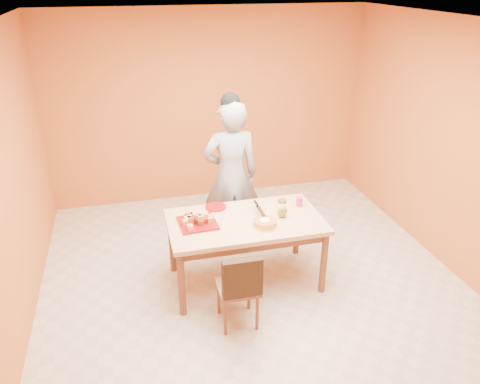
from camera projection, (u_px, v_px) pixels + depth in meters
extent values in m
plane|color=beige|center=(257.00, 290.00, 5.00)|extent=(5.00, 5.00, 0.00)
plane|color=white|center=(262.00, 24.00, 3.85)|extent=(5.00, 5.00, 0.00)
plane|color=#BF6A2C|center=(209.00, 107.00, 6.62)|extent=(4.50, 0.00, 4.50)
plane|color=#BF6A2C|center=(2.00, 201.00, 3.92)|extent=(0.00, 5.00, 5.00)
plane|color=#BF6A2C|center=(463.00, 154.00, 4.93)|extent=(0.00, 5.00, 5.00)
cube|color=#E7B479|center=(245.00, 222.00, 4.86)|extent=(1.60, 0.90, 0.05)
cube|color=brown|center=(245.00, 228.00, 4.89)|extent=(1.48, 0.78, 0.10)
cylinder|color=brown|center=(182.00, 284.00, 4.51)|extent=(0.07, 0.07, 0.71)
cylinder|color=brown|center=(172.00, 243.00, 5.20)|extent=(0.07, 0.07, 0.71)
cylinder|color=brown|center=(324.00, 263.00, 4.84)|extent=(0.07, 0.07, 0.71)
cylinder|color=brown|center=(297.00, 227.00, 5.53)|extent=(0.07, 0.07, 0.71)
imported|color=gray|center=(231.00, 176.00, 5.51)|extent=(0.68, 0.46, 1.82)
cube|color=maroon|center=(198.00, 223.00, 4.76)|extent=(0.40, 0.40, 0.02)
cylinder|color=maroon|center=(216.00, 207.00, 5.10)|extent=(0.29, 0.29, 0.01)
cylinder|color=silver|center=(265.00, 226.00, 4.72)|extent=(0.31, 0.31, 0.01)
cylinder|color=#E8953C|center=(265.00, 223.00, 4.71)|extent=(0.27, 0.27, 0.05)
cube|color=silver|center=(261.00, 211.00, 4.86)|extent=(0.05, 0.25, 0.01)
ellipsoid|color=olive|center=(282.00, 212.00, 4.87)|extent=(0.13, 0.11, 0.13)
cylinder|color=#C11D7C|center=(299.00, 202.00, 5.11)|extent=(0.07, 0.07, 0.10)
cylinder|color=#321F0D|center=(282.00, 201.00, 5.21)|extent=(0.12, 0.12, 0.03)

